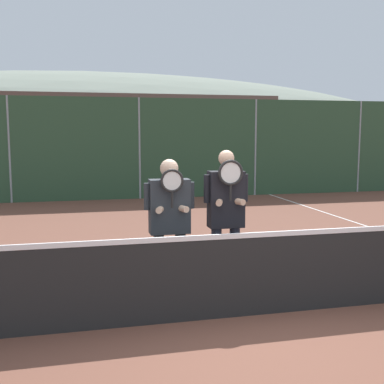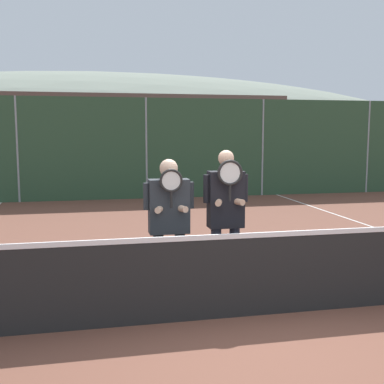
{
  "view_description": "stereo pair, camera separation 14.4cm",
  "coord_description": "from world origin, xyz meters",
  "px_view_note": "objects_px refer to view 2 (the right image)",
  "views": [
    {
      "loc": [
        -1.85,
        -4.94,
        2.07
      ],
      "look_at": [
        -0.45,
        0.96,
        1.31
      ],
      "focal_mm": 45.0,
      "sensor_mm": 36.0,
      "label": 1
    },
    {
      "loc": [
        -1.71,
        -4.97,
        2.07
      ],
      "look_at": [
        -0.45,
        0.96,
        1.31
      ],
      "focal_mm": 45.0,
      "sensor_mm": 36.0,
      "label": 2
    }
  ],
  "objects_px": {
    "car_left_of_center": "(93,165)",
    "player_leftmost": "(169,216)",
    "player_center_left": "(226,212)",
    "car_right_of_center": "(368,162)",
    "car_center": "(240,163)"
  },
  "relations": [
    {
      "from": "player_leftmost",
      "to": "car_right_of_center",
      "type": "height_order",
      "value": "player_leftmost"
    },
    {
      "from": "player_leftmost",
      "to": "car_left_of_center",
      "type": "bearing_deg",
      "value": 94.08
    },
    {
      "from": "player_center_left",
      "to": "car_right_of_center",
      "type": "bearing_deg",
      "value": 51.56
    },
    {
      "from": "player_center_left",
      "to": "car_right_of_center",
      "type": "height_order",
      "value": "player_center_left"
    },
    {
      "from": "player_center_left",
      "to": "car_left_of_center",
      "type": "relative_size",
      "value": 0.39
    },
    {
      "from": "car_left_of_center",
      "to": "player_center_left",
      "type": "bearing_deg",
      "value": -82.52
    },
    {
      "from": "car_left_of_center",
      "to": "car_right_of_center",
      "type": "xyz_separation_m",
      "value": [
        10.68,
        -0.25,
        -0.03
      ]
    },
    {
      "from": "player_leftmost",
      "to": "car_right_of_center",
      "type": "relative_size",
      "value": 0.41
    },
    {
      "from": "car_right_of_center",
      "to": "car_left_of_center",
      "type": "bearing_deg",
      "value": 178.67
    },
    {
      "from": "player_center_left",
      "to": "car_center",
      "type": "bearing_deg",
      "value": 71.48
    },
    {
      "from": "player_leftmost",
      "to": "player_center_left",
      "type": "xyz_separation_m",
      "value": [
        0.71,
        -0.04,
        0.04
      ]
    },
    {
      "from": "car_right_of_center",
      "to": "car_center",
      "type": "bearing_deg",
      "value": 178.21
    },
    {
      "from": "car_left_of_center",
      "to": "car_right_of_center",
      "type": "bearing_deg",
      "value": -1.33
    },
    {
      "from": "car_left_of_center",
      "to": "player_leftmost",
      "type": "bearing_deg",
      "value": -85.92
    },
    {
      "from": "player_leftmost",
      "to": "car_right_of_center",
      "type": "distance_m",
      "value": 15.12
    }
  ]
}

